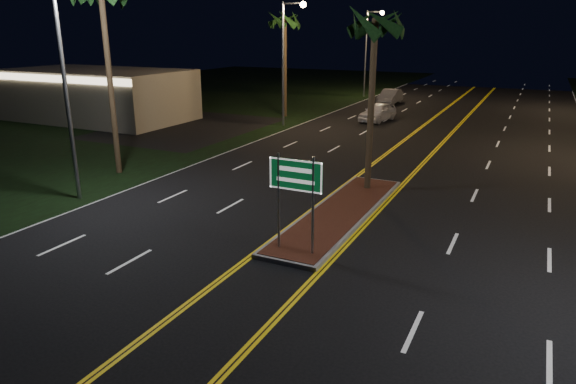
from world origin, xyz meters
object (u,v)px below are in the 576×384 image
Objects in this scene: car_near at (378,110)px; car_far at (390,95)px; highway_sign at (296,184)px; commercial_building at (97,95)px; palm_left_far at (285,21)px; streetlight_left_near at (69,66)px; median_island at (340,213)px; streetlight_left_far at (369,43)px; palm_median at (375,24)px; streetlight_left_mid at (288,50)px.

car_near is 10.53m from car_far.
commercial_building is at bearing 146.52° from highway_sign.
palm_left_far is (-12.80, 25.20, 5.34)m from highway_sign.
streetlight_left_near is at bearing -95.58° from car_far.
commercial_building is at bearing -147.83° from car_near.
median_island is at bearing -58.64° from palm_left_far.
car_near is at bearing -69.49° from streetlight_left_far.
palm_median reaches higher than car_far.
palm_left_far is 10.43m from car_near.
palm_median is at bearing 31.49° from streetlight_left_near.
streetlight_left_far is 1.76× the size of car_near.
median_island is 1.16× the size of palm_left_far.
car_near is (-5.05, 18.63, -6.42)m from palm_median.
highway_sign is 28.77m from palm_left_far.
highway_sign is 0.39× the size of palm_median.
streetlight_left_far is 35.18m from palm_median.
streetlight_left_mid is 1.79× the size of car_far.
car_far is (3.78, 15.50, -4.82)m from streetlight_left_mid.
commercial_building is 28.18m from palm_median.
commercial_building is 1.70× the size of palm_left_far.
median_island is at bearing -90.00° from palm_median.
highway_sign is 31.17m from commercial_building.
palm_left_far is at bearing 95.21° from streetlight_left_near.
streetlight_left_mid is at bearing -128.72° from car_near.
palm_median is 0.94× the size of palm_left_far.
car_far is at bearing -49.96° from streetlight_left_far.
highway_sign is 0.36× the size of streetlight_left_mid.
streetlight_left_far reaches higher than car_far.
car_near is at bearing -79.74° from car_far.
streetlight_left_near is (-10.61, 1.20, 3.25)m from highway_sign.
car_far is (19.17, 19.51, -1.17)m from commercial_building.
streetlight_left_mid is 1.08× the size of palm_median.
highway_sign is at bearing -90.00° from median_island.
palm_left_far reaches higher than commercial_building.
highway_sign is 9.11m from palm_median.
commercial_building reaches higher than car_far.
streetlight_left_mid is at bearing 90.00° from streetlight_left_near.
car_far is at bearing 62.59° from palm_left_far.
palm_left_far is at bearing 116.92° from highway_sign.
commercial_building is at bearing 153.45° from median_island.
median_island is 2.04× the size of car_far.
streetlight_left_mid is 1.02× the size of palm_left_far.
car_near is at bearing 23.57° from commercial_building.
commercial_building is 1.81× the size of palm_median.
streetlight_left_mid is (-10.61, 21.20, 3.25)m from highway_sign.
median_island is 25.76m from palm_left_far.
commercial_building is 1.67× the size of streetlight_left_near.
streetlight_left_near is at bearing -164.22° from median_island.
palm_left_far reaches higher than car_far.
median_island is 1.14× the size of streetlight_left_near.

